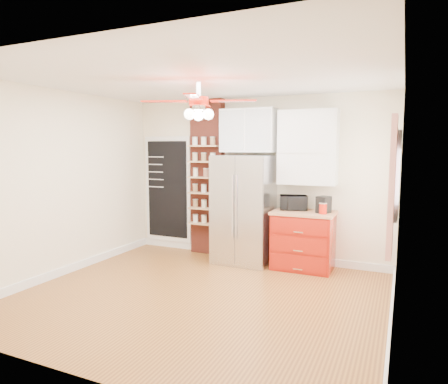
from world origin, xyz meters
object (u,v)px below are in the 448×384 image
at_px(coffee_maker, 324,205).
at_px(red_cabinet, 303,240).
at_px(ceiling_fan, 199,102).
at_px(toaster_oven, 293,203).
at_px(fridge, 244,209).
at_px(canister_left, 323,209).
at_px(pantry_jar_oats, 196,172).

bearing_deg(coffee_maker, red_cabinet, -162.92).
relative_size(ceiling_fan, toaster_oven, 3.37).
height_order(fridge, canister_left, fridge).
bearing_deg(pantry_jar_oats, toaster_oven, -1.02).
distance_m(red_cabinet, toaster_oven, 0.60).
bearing_deg(ceiling_fan, canister_left, 52.05).
height_order(fridge, pantry_jar_oats, fridge).
bearing_deg(canister_left, ceiling_fan, -127.95).
relative_size(red_cabinet, toaster_oven, 2.26).
xyz_separation_m(red_cabinet, coffee_maker, (0.30, -0.01, 0.57)).
relative_size(fridge, ceiling_fan, 1.25).
distance_m(fridge, red_cabinet, 1.06).
bearing_deg(ceiling_fan, toaster_oven, 67.42).
bearing_deg(ceiling_fan, red_cabinet, 61.29).
bearing_deg(red_cabinet, pantry_jar_oats, 176.70).
bearing_deg(pantry_jar_oats, ceiling_fan, -60.38).
distance_m(fridge, toaster_oven, 0.81).
xyz_separation_m(coffee_maker, pantry_jar_oats, (-2.24, 0.13, 0.42)).
height_order(ceiling_fan, toaster_oven, ceiling_fan).
distance_m(red_cabinet, ceiling_fan, 2.75).
height_order(red_cabinet, pantry_jar_oats, pantry_jar_oats).
relative_size(ceiling_fan, canister_left, 9.26).
bearing_deg(canister_left, fridge, 177.44).
height_order(ceiling_fan, pantry_jar_oats, ceiling_fan).
bearing_deg(fridge, red_cabinet, 2.95).
xyz_separation_m(toaster_oven, canister_left, (0.49, -0.19, -0.04)).
bearing_deg(red_cabinet, ceiling_fan, -118.71).
distance_m(fridge, coffee_maker, 1.28).
relative_size(fridge, coffee_maker, 6.99).
xyz_separation_m(coffee_maker, canister_left, (0.01, -0.09, -0.05)).
distance_m(canister_left, pantry_jar_oats, 2.30).
bearing_deg(red_cabinet, fridge, -177.05).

